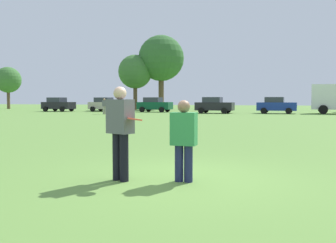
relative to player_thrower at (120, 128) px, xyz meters
name	(u,v)px	position (x,y,z in m)	size (l,w,h in m)	color
ground_plane	(182,178)	(1.04, 0.57, -1.00)	(195.48, 195.48, 0.00)	#608C3D
player_thrower	(120,128)	(0.00, 0.00, 0.00)	(0.55, 0.43, 1.76)	black
player_defender	(184,137)	(1.15, 0.28, -0.15)	(0.46, 0.27, 1.51)	#1E234C
frisbee	(135,119)	(0.35, -0.13, 0.17)	(0.27, 0.27, 0.08)	#E54C33
parked_car_near_left	(58,104)	(-25.72, 35.16, -0.07)	(4.28, 2.37, 1.82)	black
parked_car_mid_left	(105,104)	(-19.79, 36.86, -0.07)	(4.28, 2.37, 1.82)	#B7AD99
parked_car_center	(154,105)	(-12.98, 36.99, -0.07)	(4.28, 2.37, 1.82)	#0C4C2D
parked_car_mid_right	(214,105)	(-5.04, 34.93, -0.07)	(4.28, 2.37, 1.82)	black
parked_car_near_right	(276,105)	(1.63, 36.34, -0.07)	(4.28, 2.37, 1.82)	navy
bystander_sideline_watcher	(104,105)	(-15.50, 28.60, -0.04)	(0.53, 0.46, 1.68)	gray
tree_west_oak	(8,80)	(-41.90, 44.48, 3.84)	(4.32, 4.32, 7.03)	brown
tree_west_maple	(135,72)	(-19.57, 46.35, 4.80)	(5.18, 5.18, 8.42)	brown
tree_center_elm	(161,59)	(-15.97, 48.13, 6.90)	(7.06, 7.06, 11.48)	brown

